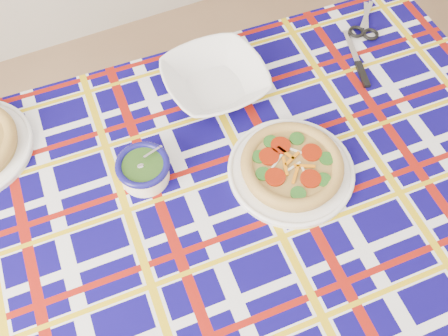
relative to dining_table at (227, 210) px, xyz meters
name	(u,v)px	position (x,y,z in m)	size (l,w,h in m)	color
dining_table	(227,210)	(0.00, 0.00, 0.00)	(1.74, 1.14, 0.79)	brown
tablecloth	(227,206)	(0.00, 0.00, 0.03)	(1.72, 1.09, 0.11)	#0A0452
main_focaccia_plate	(292,165)	(0.18, -0.01, 0.11)	(0.34, 0.34, 0.07)	olive
pesto_bowl	(144,169)	(-0.17, 0.14, 0.12)	(0.14, 0.14, 0.08)	#1A390F
serving_bowl	(215,80)	(0.12, 0.34, 0.12)	(0.29, 0.29, 0.07)	white
table_knife	(352,48)	(0.57, 0.31, 0.09)	(0.25, 0.02, 0.01)	silver
kitchen_scissors	(366,15)	(0.68, 0.41, 0.09)	(0.21, 0.10, 0.02)	silver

